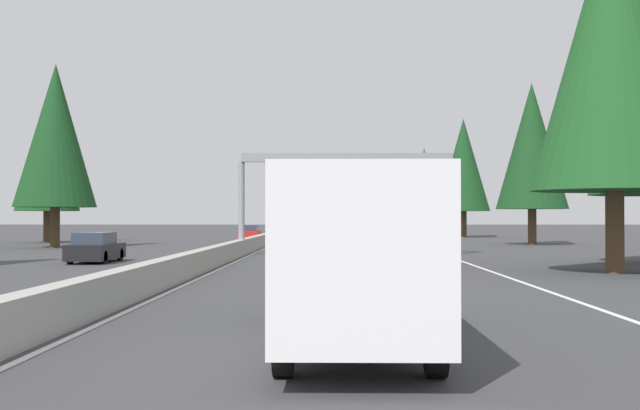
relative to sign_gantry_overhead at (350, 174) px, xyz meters
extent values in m
plane|color=#38383A|center=(18.22, 6.04, -4.73)|extent=(320.00, 320.00, 0.00)
cube|color=#9E9B93|center=(38.22, 6.34, -4.28)|extent=(180.00, 0.56, 0.90)
cube|color=silver|center=(28.22, -5.48, -4.72)|extent=(160.00, 0.16, 0.01)
cube|color=silver|center=(28.22, 5.79, -4.72)|extent=(160.00, 0.16, 0.01)
cylinder|color=gray|center=(0.04, 6.34, -2.01)|extent=(0.36, 0.36, 5.44)
cylinder|color=gray|center=(0.04, -5.98, -2.01)|extent=(0.36, 0.36, 5.44)
cube|color=gray|center=(0.04, 0.18, 0.96)|extent=(0.50, 12.32, 0.50)
cube|color=#0C602D|center=(-0.11, 2.40, -0.14)|extent=(0.12, 3.20, 1.90)
cube|color=black|center=(-0.11, -2.53, -0.04)|extent=(0.16, 4.20, 1.50)
cube|color=white|center=(-33.37, 0.55, -3.03)|extent=(6.12, 2.40, 2.50)
cube|color=#1E4793|center=(-29.12, 0.55, -3.33)|extent=(2.38, 2.30, 1.90)
cylinder|color=black|center=(-29.29, 1.61, -4.28)|extent=(0.90, 0.28, 0.90)
cylinder|color=black|center=(-29.29, -0.51, -4.28)|extent=(0.90, 0.28, 0.90)
cylinder|color=black|center=(-35.07, 1.61, -4.28)|extent=(0.90, 0.28, 0.90)
cylinder|color=black|center=(-35.07, -0.51, -4.28)|extent=(0.90, 0.28, 0.90)
cube|color=red|center=(-9.88, -2.74, -4.20)|extent=(4.40, 1.80, 0.76)
cube|color=#2D3847|center=(-10.10, -2.74, -3.54)|extent=(2.46, 1.51, 0.56)
cylinder|color=black|center=(-8.48, -1.95, -4.41)|extent=(0.64, 0.22, 0.64)
cylinder|color=black|center=(-8.48, -3.53, -4.41)|extent=(0.64, 0.22, 0.64)
cylinder|color=black|center=(-11.29, -1.95, -4.41)|extent=(0.64, 0.22, 0.64)
cylinder|color=black|center=(-11.29, -3.53, -4.41)|extent=(0.64, 0.22, 0.64)
cube|color=silver|center=(27.61, 4.07, -3.76)|extent=(5.00, 1.95, 1.44)
cube|color=#2D3847|center=(25.31, 4.07, -3.51)|extent=(0.08, 1.48, 0.56)
cylinder|color=black|center=(29.31, 4.93, -4.38)|extent=(0.70, 0.24, 0.70)
cylinder|color=black|center=(29.31, 3.22, -4.38)|extent=(0.70, 0.24, 0.70)
cylinder|color=black|center=(25.91, 4.93, -4.38)|extent=(0.70, 0.24, 0.70)
cylinder|color=black|center=(25.91, 3.22, -4.38)|extent=(0.70, 0.24, 0.70)
cube|color=white|center=(69.50, -3.13, -4.12)|extent=(5.60, 2.00, 0.70)
cube|color=white|center=(70.51, -3.13, -3.32)|extent=(2.24, 1.84, 0.90)
cube|color=#2D3847|center=(70.51, -3.13, -3.23)|extent=(2.02, 1.92, 0.41)
cylinder|color=black|center=(71.35, -2.27, -4.33)|extent=(0.80, 0.28, 0.80)
cylinder|color=black|center=(71.35, -3.99, -4.33)|extent=(0.80, 0.28, 0.80)
cylinder|color=black|center=(67.65, -2.27, -4.33)|extent=(0.80, 0.28, 0.80)
cylinder|color=black|center=(67.65, -3.99, -4.33)|extent=(0.80, 0.28, 0.80)
cube|color=red|center=(18.49, 4.17, -4.20)|extent=(4.40, 1.80, 0.76)
cube|color=#2D3847|center=(18.27, 4.17, -3.54)|extent=(2.46, 1.51, 0.56)
cylinder|color=black|center=(19.89, 4.96, -4.41)|extent=(0.64, 0.22, 0.64)
cylinder|color=black|center=(19.89, 3.38, -4.41)|extent=(0.64, 0.22, 0.64)
cylinder|color=black|center=(17.08, 4.96, -4.41)|extent=(0.64, 0.22, 0.64)
cylinder|color=black|center=(17.08, 3.38, -4.41)|extent=(0.64, 0.22, 0.64)
cube|color=black|center=(-7.59, 12.59, -4.20)|extent=(4.40, 1.80, 0.76)
cube|color=#2D3847|center=(-7.81, 12.59, -3.54)|extent=(2.46, 1.51, 0.56)
cylinder|color=black|center=(-6.18, 13.38, -4.41)|extent=(0.64, 0.22, 0.64)
cylinder|color=black|center=(-6.18, 11.80, -4.41)|extent=(0.64, 0.22, 0.64)
cylinder|color=black|center=(-9.00, 13.38, -4.41)|extent=(0.64, 0.22, 0.64)
cylinder|color=black|center=(-9.00, 11.80, -4.41)|extent=(0.64, 0.22, 0.64)
cube|color=red|center=(27.96, 8.82, -4.20)|extent=(4.40, 1.80, 0.76)
cube|color=#2D3847|center=(27.74, 8.82, -3.54)|extent=(2.46, 1.51, 0.56)
cylinder|color=black|center=(29.36, 9.61, -4.41)|extent=(0.64, 0.22, 0.64)
cylinder|color=black|center=(29.36, 8.03, -4.41)|extent=(0.64, 0.22, 0.64)
cylinder|color=black|center=(26.55, 9.61, -4.41)|extent=(0.64, 0.22, 0.64)
cylinder|color=black|center=(26.55, 8.03, -4.41)|extent=(0.64, 0.22, 0.64)
cylinder|color=#4C3823|center=(-14.69, -10.18, -3.10)|extent=(0.72, 0.72, 3.27)
cone|color=#194C1E|center=(-14.69, -10.18, 4.33)|extent=(6.53, 6.53, 11.58)
cylinder|color=#4C3823|center=(17.46, -14.95, -3.30)|extent=(0.67, 0.67, 2.86)
cone|color=#143D19|center=(17.46, -14.95, 3.20)|extent=(5.72, 5.72, 10.14)
cylinder|color=#4C3823|center=(40.58, -13.25, -3.30)|extent=(0.67, 0.67, 2.86)
cone|color=#143D19|center=(40.58, -13.25, 3.19)|extent=(5.71, 5.71, 10.12)
cylinder|color=#4C3823|center=(67.77, -12.05, -3.39)|extent=(0.65, 0.65, 2.69)
cone|color=#236028|center=(67.77, -12.05, 2.72)|extent=(5.37, 5.37, 9.53)
cylinder|color=#4C3823|center=(10.47, 21.03, -3.27)|extent=(0.68, 0.68, 2.93)
cone|color=#143D19|center=(10.47, 21.03, 3.39)|extent=(5.86, 5.86, 10.38)
cylinder|color=#4C3823|center=(21.68, 25.70, -3.36)|extent=(0.66, 0.66, 2.73)
cone|color=#143D19|center=(21.68, 25.70, 2.84)|extent=(5.46, 5.46, 9.69)
camera|label=1|loc=(-46.13, 0.91, -2.49)|focal=44.42mm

